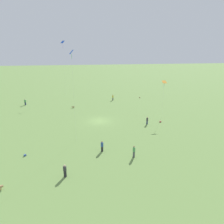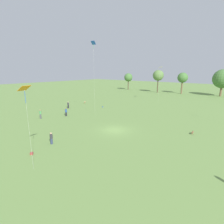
# 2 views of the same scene
# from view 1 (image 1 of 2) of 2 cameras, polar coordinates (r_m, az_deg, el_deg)

# --- Properties ---
(ground_plane) EXTENTS (240.00, 240.00, 0.00)m
(ground_plane) POSITION_cam_1_polar(r_m,az_deg,el_deg) (47.55, -3.34, -2.36)
(ground_plane) COLOR #6B8E47
(person_0) EXTENTS (0.43, 0.43, 1.62)m
(person_0) POSITION_cam_1_polar(r_m,az_deg,el_deg) (45.97, 9.16, -2.23)
(person_0) COLOR #333D5B
(person_0) RESTS_ON ground_plane
(person_1) EXTENTS (0.61, 0.61, 1.73)m
(person_1) POSITION_cam_1_polar(r_m,az_deg,el_deg) (29.29, -12.20, -14.80)
(person_1) COLOR #232328
(person_1) RESTS_ON ground_plane
(person_2) EXTENTS (0.45, 0.45, 1.75)m
(person_2) POSITION_cam_1_polar(r_m,az_deg,el_deg) (34.56, -2.61, -8.97)
(person_2) COLOR #232328
(person_2) RESTS_ON ground_plane
(person_3) EXTENTS (0.36, 0.36, 1.64)m
(person_3) POSITION_cam_1_polar(r_m,az_deg,el_deg) (64.07, 0.22, 3.81)
(person_3) COLOR #4C4C51
(person_3) RESTS_ON ground_plane
(person_4) EXTENTS (0.65, 0.65, 1.67)m
(person_4) POSITION_cam_1_polar(r_m,az_deg,el_deg) (63.65, -21.74, 2.41)
(person_4) COLOR #333D5B
(person_4) RESTS_ON ground_plane
(person_5) EXTENTS (0.46, 0.46, 1.85)m
(person_5) POSITION_cam_1_polar(r_m,az_deg,el_deg) (33.06, 5.75, -10.24)
(person_5) COLOR #4C4C51
(person_5) RESTS_ON ground_plane
(kite_1) EXTENTS (1.33, 1.33, 16.71)m
(kite_1) POSITION_cam_1_polar(r_m,az_deg,el_deg) (71.05, -12.75, 16.90)
(kite_1) COLOR blue
(kite_1) RESTS_ON ground_plane
(kite_2) EXTENTS (0.99, 1.09, 8.35)m
(kite_2) POSITION_cam_1_polar(r_m,az_deg,el_deg) (49.30, 13.48, 7.37)
(kite_2) COLOR orange
(kite_2) RESTS_ON ground_plane
(kite_3) EXTENTS (0.97, 0.76, 15.29)m
(kite_3) POSITION_cam_1_polar(r_m,az_deg,el_deg) (35.42, -10.50, 13.89)
(kite_3) COLOR blue
(kite_3) RESTS_ON ground_plane
(dog_0) EXTENTS (0.27, 0.73, 0.45)m
(dog_0) POSITION_cam_1_polar(r_m,az_deg,el_deg) (57.45, -10.14, 1.31)
(dog_0) COLOR brown
(dog_0) RESTS_ON ground_plane
(dog_1) EXTENTS (0.56, 0.79, 0.61)m
(dog_1) POSITION_cam_1_polar(r_m,az_deg,el_deg) (29.77, -27.30, -17.02)
(dog_1) COLOR tan
(dog_1) RESTS_ON ground_plane
(picnic_bag_0) EXTENTS (0.28, 0.41, 0.21)m
(picnic_bag_0) POSITION_cam_1_polar(r_m,az_deg,el_deg) (67.53, 7.25, 3.78)
(picnic_bag_0) COLOR #A58459
(picnic_bag_0) RESTS_ON ground_plane
(picnic_bag_1) EXTENTS (0.48, 0.47, 0.24)m
(picnic_bag_1) POSITION_cam_1_polar(r_m,az_deg,el_deg) (47.91, 12.52, -2.47)
(picnic_bag_1) COLOR #933833
(picnic_bag_1) RESTS_ON ground_plane
(picnic_bag_2) EXTENTS (0.41, 0.40, 0.24)m
(picnic_bag_2) POSITION_cam_1_polar(r_m,az_deg,el_deg) (36.08, -21.78, -10.44)
(picnic_bag_2) COLOR #33518C
(picnic_bag_2) RESTS_ON ground_plane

